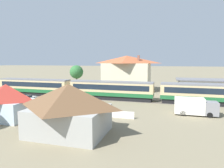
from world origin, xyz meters
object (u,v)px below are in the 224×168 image
at_px(parked_car_white, 26,99).
at_px(yard_tree_1, 77,72).
at_px(station_building, 205,88).
at_px(parked_car_grey, 87,104).
at_px(cottage_brown_roof, 69,108).
at_px(station_house_terracotta_roof, 127,73).
at_px(passenger_train, 112,89).
at_px(delivery_truck_grey, 195,106).
at_px(cottage_red_roof, 7,101).

relative_size(parked_car_white, yard_tree_1, 0.68).
relative_size(station_building, parked_car_white, 2.79).
bearing_deg(yard_tree_1, parked_car_grey, -60.66).
xyz_separation_m(station_building, yard_tree_1, (-39.43, 13.45, 2.41)).
bearing_deg(cottage_brown_roof, station_house_terracotta_roof, 91.51).
relative_size(passenger_train, parked_car_grey, 12.73).
xyz_separation_m(station_house_terracotta_roof, delivery_truck_grey, (15.67, -23.14, -3.70)).
height_order(parked_car_grey, yard_tree_1, yard_tree_1).
bearing_deg(cottage_brown_roof, yard_tree_1, 115.27).
bearing_deg(parked_car_white, parked_car_grey, -95.00).
distance_m(passenger_train, cottage_red_roof, 21.23).
bearing_deg(passenger_train, yard_tree_1, 131.27).
relative_size(station_house_terracotta_roof, delivery_truck_grey, 2.19).
bearing_deg(station_building, station_house_terracotta_roof, 164.06).
distance_m(parked_car_grey, yard_tree_1, 35.29).
distance_m(station_house_terracotta_roof, cottage_brown_roof, 35.80).
relative_size(station_building, cottage_red_roof, 1.77).
bearing_deg(station_building, passenger_train, -156.25).
relative_size(passenger_train, parked_car_white, 12.28).
bearing_deg(station_house_terracotta_roof, parked_car_white, -128.14).
distance_m(cottage_brown_roof, parked_car_white, 22.94).
height_order(station_house_terracotta_roof, delivery_truck_grey, station_house_terracotta_roof).
bearing_deg(cottage_red_roof, station_house_terracotta_roof, 72.30).
distance_m(station_building, parked_car_white, 39.92).
bearing_deg(station_building, cottage_red_roof, -138.04).
xyz_separation_m(parked_car_white, delivery_truck_grey, (32.50, -1.70, 0.80)).
bearing_deg(station_house_terracotta_roof, cottage_brown_roof, -88.49).
distance_m(station_building, yard_tree_1, 41.73).
height_order(passenger_train, station_house_terracotta_roof, station_house_terracotta_roof).
relative_size(station_building, delivery_truck_grey, 2.09).
bearing_deg(parked_car_grey, delivery_truck_grey, -1.95).
height_order(cottage_brown_roof, parked_car_white, cottage_brown_roof).
bearing_deg(yard_tree_1, delivery_truck_grey, -41.24).
bearing_deg(passenger_train, cottage_brown_roof, -87.18).
bearing_deg(cottage_red_roof, cottage_brown_roof, -13.78).
height_order(station_house_terracotta_roof, cottage_brown_roof, station_house_terracotta_roof).
bearing_deg(station_house_terracotta_roof, parked_car_grey, -96.07).
xyz_separation_m(station_house_terracotta_roof, cottage_red_roof, (-10.51, -32.92, -2.44)).
relative_size(station_house_terracotta_roof, parked_car_white, 2.92).
bearing_deg(parked_car_white, passenger_train, -66.90).
height_order(parked_car_white, yard_tree_1, yard_tree_1).
xyz_separation_m(station_building, parked_car_grey, (-22.24, -17.12, -1.47)).
relative_size(parked_car_grey, delivery_truck_grey, 0.72).
bearing_deg(yard_tree_1, station_building, -18.84).
bearing_deg(delivery_truck_grey, cottage_red_roof, -159.50).
xyz_separation_m(cottage_brown_roof, yard_tree_1, (-20.55, 43.53, 1.54)).
bearing_deg(cottage_brown_roof, passenger_train, 92.82).
xyz_separation_m(cottage_red_roof, cottage_brown_roof, (11.45, -2.81, 0.37)).
height_order(station_building, delivery_truck_grey, station_building).
relative_size(station_building, parked_car_grey, 2.89).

